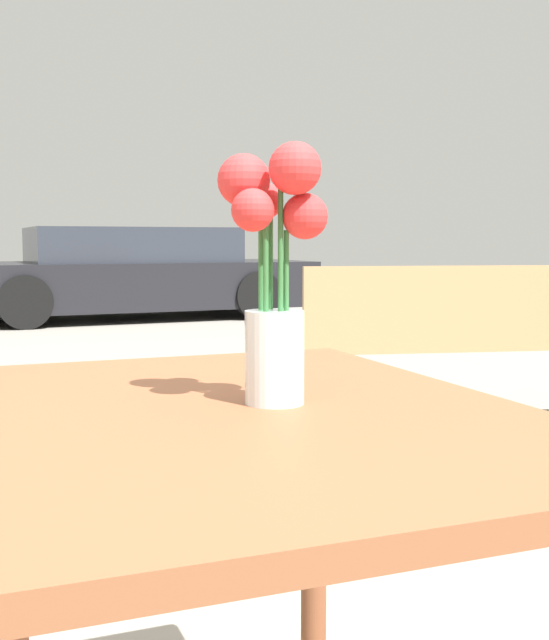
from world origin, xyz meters
TOP-DOWN VIEW (x-y plane):
  - table_front at (0.00, -0.00)m, footprint 0.82×1.01m
  - flower_vase at (0.06, 0.01)m, footprint 0.14×0.13m
  - bench_middle at (1.89, 2.54)m, footprint 1.96×0.60m
  - parked_car at (0.77, 9.20)m, footprint 4.64×2.32m

SIDE VIEW (x-z plane):
  - bench_middle at x=1.89m, z-range 0.05..0.90m
  - parked_car at x=0.77m, z-range -0.02..1.12m
  - table_front at x=0.00m, z-range 0.26..1.02m
  - flower_vase at x=0.06m, z-range 0.75..1.09m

